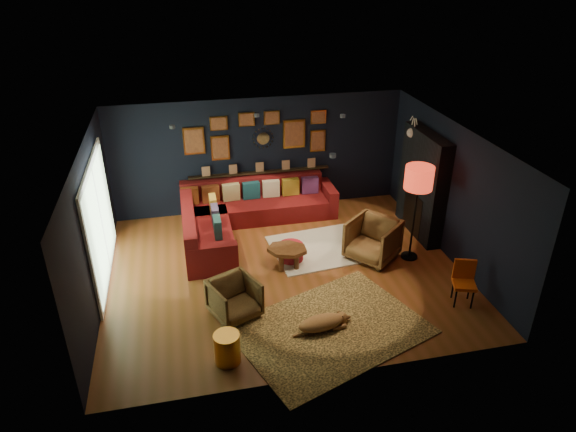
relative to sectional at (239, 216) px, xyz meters
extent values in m
plane|color=brown|center=(0.61, -1.81, -0.32)|extent=(6.50, 6.50, 0.00)
plane|color=black|center=(0.61, 0.94, 0.98)|extent=(6.50, 0.00, 6.50)
plane|color=black|center=(0.61, -4.56, 0.98)|extent=(6.50, 0.00, 6.50)
plane|color=black|center=(-2.64, -1.81, 0.98)|extent=(0.00, 5.50, 5.50)
plane|color=black|center=(3.86, -1.81, 0.98)|extent=(0.00, 5.50, 5.50)
plane|color=beige|center=(0.61, -1.81, 2.28)|extent=(6.50, 6.50, 0.00)
cube|color=maroon|center=(0.41, 0.44, -0.11)|extent=(3.20, 0.95, 0.42)
cube|color=maroon|center=(0.41, 0.80, 0.31)|extent=(3.20, 0.24, 0.46)
cube|color=maroon|center=(2.11, 0.44, 0.00)|extent=(0.22, 0.95, 0.64)
cube|color=maroon|center=(-0.71, -0.66, -0.11)|extent=(0.95, 2.20, 0.42)
cube|color=maroon|center=(-1.07, -0.66, 0.31)|extent=(0.24, 2.20, 0.46)
cube|color=maroon|center=(-0.71, -1.66, 0.00)|extent=(0.95, 0.22, 0.64)
cube|color=#99441B|center=(-0.99, 0.59, 0.30)|extent=(0.38, 0.14, 0.38)
cube|color=brown|center=(-0.54, 0.59, 0.30)|extent=(0.38, 0.14, 0.38)
cube|color=tan|center=(-0.09, 0.59, 0.30)|extent=(0.38, 0.14, 0.38)
cube|color=#16495B|center=(0.36, 0.59, 0.30)|extent=(0.38, 0.14, 0.38)
cube|color=beige|center=(0.81, 0.59, 0.30)|extent=(0.38, 0.14, 0.38)
cube|color=olive|center=(1.26, 0.59, 0.30)|extent=(0.38, 0.14, 0.38)
cube|color=#55265A|center=(1.71, 0.59, 0.30)|extent=(0.38, 0.14, 0.38)
cube|color=gold|center=(-0.53, 0.04, 0.30)|extent=(0.14, 0.38, 0.38)
cube|color=#3F3457|center=(-0.53, -0.46, 0.30)|extent=(0.14, 0.38, 0.38)
cube|color=#214B4D|center=(-0.53, -0.96, 0.30)|extent=(0.14, 0.38, 0.38)
cube|color=black|center=(0.61, 0.87, 0.60)|extent=(3.20, 0.12, 0.04)
cube|color=gold|center=(-0.79, 0.91, 1.43)|extent=(0.45, 0.03, 0.60)
cube|color=#99522C|center=(-0.79, 0.89, 1.43)|extent=(0.38, 0.01, 0.51)
cube|color=gold|center=(-0.24, 0.91, 1.23)|extent=(0.40, 0.03, 0.55)
cube|color=#99522C|center=(-0.24, 0.89, 1.23)|extent=(0.34, 0.01, 0.47)
cube|color=gold|center=(-0.24, 0.91, 1.78)|extent=(0.38, 0.03, 0.30)
cube|color=#99522C|center=(-0.24, 0.89, 1.78)|extent=(0.32, 0.01, 0.25)
cube|color=gold|center=(1.41, 0.91, 1.43)|extent=(0.50, 0.03, 0.65)
cube|color=#99522C|center=(1.41, 0.89, 1.43)|extent=(0.42, 0.01, 0.55)
cube|color=gold|center=(1.96, 0.91, 1.23)|extent=(0.35, 0.03, 0.50)
cube|color=#99522C|center=(1.96, 0.89, 1.23)|extent=(0.30, 0.01, 0.42)
cube|color=gold|center=(1.96, 0.91, 1.78)|extent=(0.35, 0.03, 0.30)
cube|color=#99522C|center=(1.96, 0.89, 1.78)|extent=(0.30, 0.01, 0.25)
cube|color=gold|center=(0.36, 0.91, 1.83)|extent=(0.35, 0.03, 0.30)
cube|color=#99522C|center=(0.36, 0.89, 1.83)|extent=(0.30, 0.01, 0.25)
cube|color=gold|center=(0.91, 0.91, 1.83)|extent=(0.35, 0.03, 0.30)
cube|color=#99522C|center=(0.91, 0.89, 1.83)|extent=(0.30, 0.01, 0.25)
cylinder|color=silver|center=(0.71, 0.91, 1.38)|extent=(0.28, 0.03, 0.28)
cone|color=gold|center=(0.93, 0.91, 1.38)|extent=(0.03, 0.16, 0.03)
cone|color=gold|center=(0.92, 0.91, 1.46)|extent=(0.04, 0.16, 0.04)
cone|color=gold|center=(0.87, 0.91, 1.53)|extent=(0.04, 0.16, 0.04)
cone|color=gold|center=(0.80, 0.91, 1.58)|extent=(0.04, 0.16, 0.04)
cone|color=gold|center=(0.71, 0.91, 1.60)|extent=(0.03, 0.16, 0.03)
cone|color=gold|center=(0.63, 0.91, 1.58)|extent=(0.04, 0.16, 0.04)
cone|color=gold|center=(0.56, 0.91, 1.53)|extent=(0.04, 0.16, 0.04)
cone|color=gold|center=(0.51, 0.91, 1.46)|extent=(0.04, 0.16, 0.04)
cone|color=gold|center=(0.49, 0.91, 1.38)|extent=(0.03, 0.16, 0.03)
cone|color=gold|center=(0.51, 0.91, 1.29)|extent=(0.04, 0.16, 0.04)
cone|color=gold|center=(0.56, 0.91, 1.22)|extent=(0.04, 0.16, 0.04)
cone|color=gold|center=(0.63, 0.91, 1.17)|extent=(0.04, 0.16, 0.04)
cone|color=gold|center=(0.71, 0.91, 1.16)|extent=(0.03, 0.16, 0.03)
cone|color=gold|center=(0.80, 0.91, 1.17)|extent=(0.04, 0.16, 0.04)
cone|color=gold|center=(0.87, 0.91, 1.22)|extent=(0.04, 0.16, 0.04)
cone|color=gold|center=(0.92, 0.91, 1.29)|extent=(0.04, 0.16, 0.04)
cube|color=black|center=(3.71, -0.91, 0.78)|extent=(0.30, 1.60, 2.20)
cube|color=black|center=(3.65, -0.91, 0.13)|extent=(0.20, 0.80, 0.90)
cone|color=white|center=(3.80, -0.41, 1.73)|extent=(0.35, 0.28, 0.28)
sphere|color=white|center=(3.58, -0.41, 1.73)|extent=(0.20, 0.20, 0.20)
cylinder|color=white|center=(3.60, -0.47, 1.90)|extent=(0.02, 0.10, 0.28)
cylinder|color=white|center=(3.60, -0.35, 1.90)|extent=(0.02, 0.10, 0.28)
cube|color=white|center=(-2.61, -1.21, 0.78)|extent=(0.04, 2.80, 2.20)
cube|color=#ACD2A1|center=(-2.58, -1.21, 0.78)|extent=(0.01, 2.60, 2.00)
cube|color=white|center=(-2.58, -1.21, 0.78)|extent=(0.02, 0.06, 2.00)
cylinder|color=black|center=(-1.19, -0.61, 2.24)|extent=(0.10, 0.10, 0.06)
cylinder|color=black|center=(0.41, -0.21, 2.24)|extent=(0.10, 0.10, 0.06)
cylinder|color=black|center=(2.01, -0.61, 2.24)|extent=(0.10, 0.10, 0.06)
cylinder|color=black|center=(1.21, -2.61, 2.24)|extent=(0.10, 0.10, 0.06)
cube|color=silver|center=(1.61, -1.16, -0.31)|extent=(2.30, 1.78, 0.03)
cube|color=#DCAC5D|center=(0.98, -3.61, -0.31)|extent=(3.42, 2.94, 0.02)
cylinder|color=brown|center=(0.55, -1.82, -0.14)|extent=(0.10, 0.10, 0.31)
cylinder|color=brown|center=(0.84, -1.82, -0.14)|extent=(0.10, 0.10, 0.31)
cylinder|color=brown|center=(0.70, -1.48, -0.14)|extent=(0.10, 0.10, 0.31)
cylinder|color=maroon|center=(0.81, -1.46, -0.13)|extent=(0.49, 0.49, 0.32)
imported|color=#A26F38|center=(-0.46, -2.93, 0.04)|extent=(0.92, 0.90, 0.73)
imported|color=#A26F38|center=(2.37, -1.72, 0.12)|extent=(1.18, 1.19, 0.89)
cylinder|color=gold|center=(-0.70, -3.97, -0.08)|extent=(0.39, 0.39, 0.48)
cylinder|color=black|center=(3.19, -3.51, -0.13)|extent=(0.03, 0.03, 0.38)
cylinder|color=black|center=(3.45, -3.60, -0.13)|extent=(0.03, 0.03, 0.38)
cylinder|color=black|center=(3.28, -3.25, -0.13)|extent=(0.03, 0.03, 0.38)
cylinder|color=black|center=(3.54, -3.34, -0.13)|extent=(0.03, 0.03, 0.38)
cube|color=#EE5415|center=(3.36, -3.43, 0.06)|extent=(0.46, 0.46, 0.06)
cube|color=#EE5415|center=(3.41, -3.28, 0.27)|extent=(0.36, 0.16, 0.37)
cylinder|color=black|center=(3.11, -1.86, -0.30)|extent=(0.32, 0.32, 0.04)
cylinder|color=black|center=(3.11, -1.86, 0.49)|extent=(0.04, 0.04, 1.54)
cylinder|color=#B12412|center=(3.11, -1.86, 1.38)|extent=(0.53, 0.53, 0.43)
camera|label=1|loc=(-1.06, -9.75, 5.06)|focal=32.00mm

